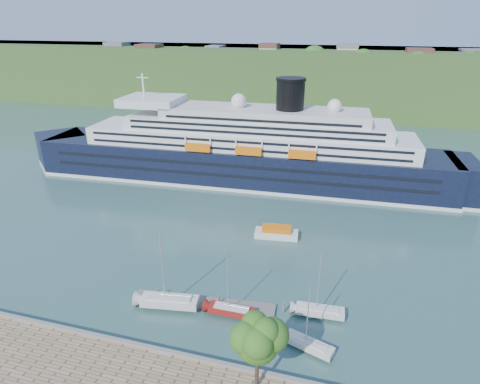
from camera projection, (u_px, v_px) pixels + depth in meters
The scene contains 11 objects.
ground at pixel (189, 362), 43.87m from camera, with size 400.00×400.00×0.00m, color #325A56.
far_hillside at pixel (320, 79), 167.39m from camera, with size 400.00×50.00×24.00m, color #305020.
quay_coping at pixel (187, 356), 43.24m from camera, with size 220.00×0.50×0.30m, color slate.
cruise_ship at pixel (239, 130), 89.46m from camera, with size 105.40×15.35×23.67m, color black, non-canonical shape.
promenade_tree at pixel (257, 350), 38.05m from camera, with size 5.57×5.57×9.22m, color #2E5C18, non-canonical shape.
floating_pontoon at pixel (204, 303), 52.79m from camera, with size 18.86×2.30×0.42m, color gray, non-canonical shape.
sailboat_white_near at pixel (167, 274), 50.09m from camera, with size 8.22×2.28×10.61m, color silver, non-canonical shape.
sailboat_red at pixel (231, 289), 49.14m from camera, with size 6.43×1.79×8.30m, color maroon, non-canonical shape.
sailboat_white_far at pixel (322, 289), 48.98m from camera, with size 6.64×1.84×8.58m, color silver, non-canonical shape.
tender_launch at pixel (276, 232), 68.84m from camera, with size 7.45×2.55×2.06m, color orange, non-canonical shape.
sailboat_extra at pixel (311, 322), 43.90m from camera, with size 6.27×1.74×8.10m, color silver, non-canonical shape.
Camera 1 is at (14.36, -30.18, 34.48)m, focal length 30.00 mm.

